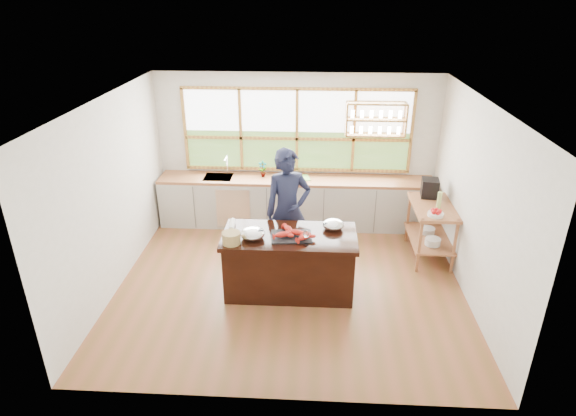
# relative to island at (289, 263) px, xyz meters

# --- Properties ---
(ground_plane) EXTENTS (5.00, 5.00, 0.00)m
(ground_plane) POSITION_rel_island_xyz_m (0.00, 0.20, -0.45)
(ground_plane) COLOR brown
(room_shell) EXTENTS (5.02, 4.52, 2.71)m
(room_shell) POSITION_rel_island_xyz_m (0.02, 0.71, 1.30)
(room_shell) COLOR silver
(room_shell) RESTS_ON ground_plane
(back_counter) EXTENTS (4.90, 0.63, 0.90)m
(back_counter) POSITION_rel_island_xyz_m (-0.02, 2.14, 0.00)
(back_counter) COLOR #ACAAA2
(back_counter) RESTS_ON ground_plane
(right_shelf_unit) EXTENTS (0.62, 1.10, 0.90)m
(right_shelf_unit) POSITION_rel_island_xyz_m (2.19, 1.09, 0.15)
(right_shelf_unit) COLOR #9D5E3B
(right_shelf_unit) RESTS_ON ground_plane
(island) EXTENTS (1.85, 0.90, 0.90)m
(island) POSITION_rel_island_xyz_m (0.00, 0.00, 0.00)
(island) COLOR black
(island) RESTS_ON ground_plane
(cook) EXTENTS (0.81, 0.66, 1.92)m
(cook) POSITION_rel_island_xyz_m (-0.06, 0.65, 0.50)
(cook) COLOR #171A32
(cook) RESTS_ON ground_plane
(potted_plant) EXTENTS (0.16, 0.11, 0.29)m
(potted_plant) POSITION_rel_island_xyz_m (-0.60, 2.20, 0.59)
(potted_plant) COLOR slate
(potted_plant) RESTS_ON back_counter
(cutting_board) EXTENTS (0.46, 0.39, 0.01)m
(cutting_board) POSITION_rel_island_xyz_m (0.04, 2.14, 0.45)
(cutting_board) COLOR #70B747
(cutting_board) RESTS_ON back_counter
(espresso_machine) EXTENTS (0.29, 0.31, 0.30)m
(espresso_machine) POSITION_rel_island_xyz_m (2.19, 1.45, 0.60)
(espresso_machine) COLOR black
(espresso_machine) RESTS_ON right_shelf_unit
(wine_bottle) EXTENTS (0.09, 0.09, 0.27)m
(wine_bottle) POSITION_rel_island_xyz_m (2.24, 1.00, 0.58)
(wine_bottle) COLOR #A4C365
(wine_bottle) RESTS_ON right_shelf_unit
(fruit_bowl) EXTENTS (0.24, 0.24, 0.11)m
(fruit_bowl) POSITION_rel_island_xyz_m (2.14, 0.72, 0.49)
(fruit_bowl) COLOR silver
(fruit_bowl) RESTS_ON right_shelf_unit
(slate_board) EXTENTS (0.58, 0.45, 0.02)m
(slate_board) POSITION_rel_island_xyz_m (0.03, -0.07, 0.45)
(slate_board) COLOR black
(slate_board) RESTS_ON island
(lobster_pile) EXTENTS (0.52, 0.44, 0.08)m
(lobster_pile) POSITION_rel_island_xyz_m (0.05, -0.07, 0.50)
(lobster_pile) COLOR red
(lobster_pile) RESTS_ON slate_board
(mixing_bowl_left) EXTENTS (0.33, 0.33, 0.16)m
(mixing_bowl_left) POSITION_rel_island_xyz_m (-0.49, -0.13, 0.52)
(mixing_bowl_left) COLOR silver
(mixing_bowl_left) RESTS_ON island
(mixing_bowl_right) EXTENTS (0.30, 0.30, 0.15)m
(mixing_bowl_right) POSITION_rel_island_xyz_m (0.60, 0.22, 0.51)
(mixing_bowl_right) COLOR silver
(mixing_bowl_right) RESTS_ON island
(wine_glass) EXTENTS (0.08, 0.08, 0.22)m
(wine_glass) POSITION_rel_island_xyz_m (0.23, -0.28, 0.61)
(wine_glass) COLOR silver
(wine_glass) RESTS_ON island
(wicker_basket) EXTENTS (0.25, 0.25, 0.16)m
(wicker_basket) POSITION_rel_island_xyz_m (-0.76, -0.29, 0.52)
(wicker_basket) COLOR tan
(wicker_basket) RESTS_ON island
(parchment_roll) EXTENTS (0.11, 0.31, 0.08)m
(parchment_roll) POSITION_rel_island_xyz_m (-0.83, 0.18, 0.49)
(parchment_roll) COLOR silver
(parchment_roll) RESTS_ON island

